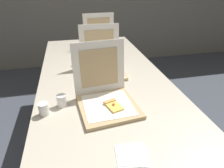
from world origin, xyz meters
TOP-DOWN VIEW (x-y plane):
  - table at (0.00, 0.65)m, footprint 0.98×2.35m
  - pizza_box_front at (-0.05, 0.32)m, footprint 0.38×0.41m
  - pizza_box_middle at (0.01, 0.81)m, footprint 0.36×0.37m
  - pizza_box_back at (0.10, 1.36)m, footprint 0.35×0.36m
  - cup_white_far at (-0.17, 1.00)m, footprint 0.06×0.06m
  - cup_white_near_right at (-0.32, 0.37)m, footprint 0.06×0.06m
  - cup_white_near_left at (-0.42, 0.31)m, footprint 0.06×0.06m
  - napkin_pile at (-0.01, -0.10)m, footprint 0.16×0.16m

SIDE VIEW (x-z plane):
  - table at x=0.00m, z-range 0.32..1.06m
  - napkin_pile at x=-0.01m, z-range 0.73..0.74m
  - cup_white_far at x=-0.17m, z-range 0.73..0.81m
  - cup_white_near_right at x=-0.32m, z-range 0.73..0.81m
  - cup_white_near_left at x=-0.42m, z-range 0.73..0.81m
  - pizza_box_middle at x=0.01m, z-range 0.60..0.97m
  - pizza_box_front at x=-0.05m, z-range 0.60..0.96m
  - pizza_box_back at x=0.10m, z-range 0.60..0.97m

